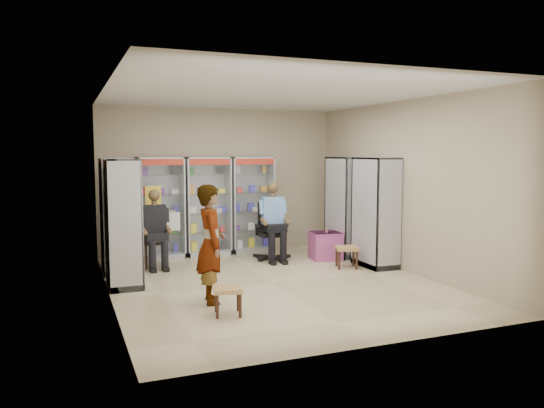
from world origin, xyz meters
name	(u,v)px	position (x,y,z in m)	size (l,w,h in m)	color
floor	(273,283)	(0.00, 0.00, 0.00)	(6.00, 6.00, 0.00)	#C2B287
room_shell	(273,160)	(0.00, 0.00, 1.97)	(5.02, 6.02, 3.01)	tan
cabinet_back_left	(161,208)	(-1.30, 2.73, 1.00)	(0.90, 0.50, 2.00)	#A1A4A7
cabinet_back_mid	(207,206)	(-0.35, 2.73, 1.00)	(0.90, 0.50, 2.00)	#A3A6AA
cabinet_back_right	(251,205)	(0.60, 2.73, 1.00)	(0.90, 0.50, 2.00)	#B8B9C0
cabinet_right_far	(346,207)	(2.23, 1.60, 1.00)	(0.50, 0.90, 2.00)	#ADAEB4
cabinet_right_near	(376,212)	(2.23, 0.50, 1.00)	(0.50, 0.90, 2.00)	silver
cabinet_left_far	(116,215)	(-2.23, 1.80, 1.00)	(0.50, 0.90, 2.00)	silver
cabinet_left_near	(123,223)	(-2.23, 0.70, 1.00)	(0.50, 0.90, 2.00)	#B5B9BD
wooden_chair	(154,241)	(-1.55, 2.00, 0.47)	(0.42, 0.42, 0.94)	black
seated_customer	(155,231)	(-1.55, 1.95, 0.67)	(0.44, 0.60, 1.34)	black
office_chair	(272,231)	(0.70, 1.81, 0.56)	(0.61, 0.61, 1.12)	black
seated_shopkeeper	(273,223)	(0.70, 1.76, 0.71)	(0.47, 0.65, 1.43)	#699ED0
pink_trunk	(325,246)	(1.68, 1.40, 0.27)	(0.56, 0.54, 0.54)	#C44E94
tea_glass	(327,230)	(1.69, 1.38, 0.58)	(0.07, 0.07, 0.09)	#631708
woven_stool_a	(346,257)	(1.67, 0.57, 0.20)	(0.39, 0.39, 0.39)	#A06C43
woven_stool_b	(228,301)	(-1.15, -1.33, 0.18)	(0.36, 0.36, 0.36)	tan
standing_man	(211,244)	(-1.20, -0.70, 0.83)	(0.60, 0.40, 1.66)	#9A9B9D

